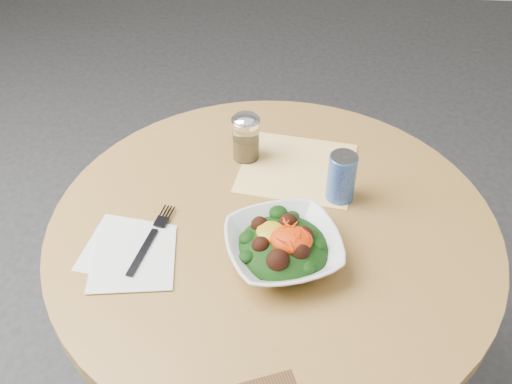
{
  "coord_description": "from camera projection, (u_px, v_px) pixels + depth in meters",
  "views": [
    {
      "loc": [
        0.06,
        -0.81,
        1.55
      ],
      "look_at": [
        -0.04,
        0.02,
        0.81
      ],
      "focal_mm": 40.0,
      "sensor_mm": 36.0,
      "label": 1
    }
  ],
  "objects": [
    {
      "name": "beverage_can",
      "position": [
        341.0,
        177.0,
        1.16
      ],
      "size": [
        0.06,
        0.06,
        0.11
      ],
      "color": "navy",
      "rests_on": "table"
    },
    {
      "name": "table",
      "position": [
        271.0,
        286.0,
        1.27
      ],
      "size": [
        0.9,
        0.9,
        0.75
      ],
      "color": "black",
      "rests_on": "ground"
    },
    {
      "name": "spice_shaker",
      "position": [
        246.0,
        137.0,
        1.26
      ],
      "size": [
        0.06,
        0.06,
        0.11
      ],
      "color": "silver",
      "rests_on": "table"
    },
    {
      "name": "fork",
      "position": [
        152.0,
        237.0,
        1.1
      ],
      "size": [
        0.05,
        0.19,
        0.0
      ],
      "color": "black",
      "rests_on": "table"
    },
    {
      "name": "cloth_napkin",
      "position": [
        297.0,
        168.0,
        1.27
      ],
      "size": [
        0.27,
        0.25,
        0.0
      ],
      "primitive_type": "cube",
      "rotation": [
        0.0,
        0.0,
        -0.12
      ],
      "color": "#FFA90D",
      "rests_on": "table"
    },
    {
      "name": "salad_bowl",
      "position": [
        283.0,
        247.0,
        1.05
      ],
      "size": [
        0.27,
        0.27,
        0.08
      ],
      "color": "silver",
      "rests_on": "table"
    },
    {
      "name": "paper_napkins",
      "position": [
        130.0,
        254.0,
        1.08
      ],
      "size": [
        0.2,
        0.2,
        0.0
      ],
      "color": "silver",
      "rests_on": "table"
    }
  ]
}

